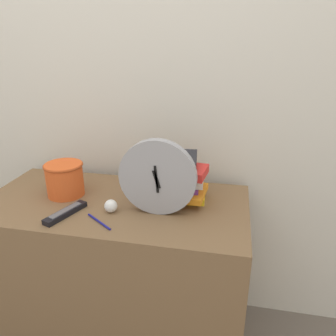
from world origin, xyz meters
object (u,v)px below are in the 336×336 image
Objects in this scene: tv_remote at (66,213)px; crumpled_paper_ball at (111,206)px; book_stack at (177,178)px; basket at (65,178)px; desk_clock at (157,178)px; pen at (99,222)px.

tv_remote is 0.17m from crumpled_paper_ball.
basket is at bearing -173.67° from book_stack.
tv_remote is at bearing -165.27° from desk_clock.
pen is at bearing -10.21° from tv_remote.
book_stack reaches higher than basket.
crumpled_paper_ball is at bearing 80.53° from pen.
pen is at bearing -149.20° from desk_clock.
book_stack is 0.36m from pen.
pen is (0.23, -0.19, -0.07)m from basket.
crumpled_paper_ball is (-0.18, -0.03, -0.12)m from desk_clock.
desk_clock is at bearing 14.73° from tv_remote.
desk_clock is at bearing -10.26° from basket.
desk_clock is at bearing -110.81° from book_stack.
basket reaches higher than pen.
desk_clock reaches higher than pen.
crumpled_paper_ball is at bearing -170.51° from desk_clock.
basket is 1.33× the size of pen.
desk_clock is at bearing 9.49° from crumpled_paper_ball.
desk_clock reaches higher than crumpled_paper_ball.
basket is (-0.47, -0.05, -0.02)m from book_stack.
pen is (-0.24, -0.24, -0.09)m from book_stack.
book_stack is at bearing 45.20° from pen.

